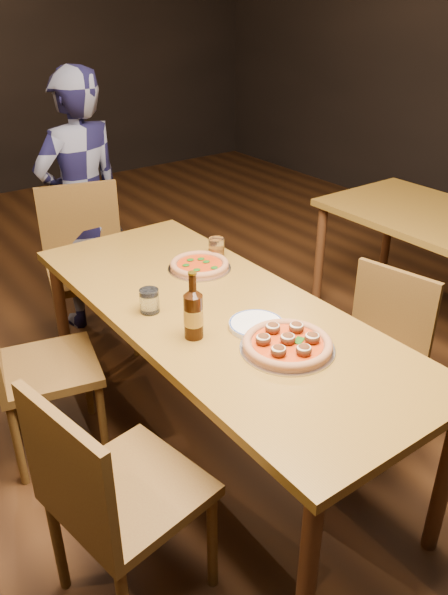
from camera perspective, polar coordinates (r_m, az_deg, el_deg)
ground at (r=2.85m, az=-0.61°, el=-14.34°), size 9.00×9.00×0.00m
room_shell at (r=2.10m, az=-0.90°, el=26.36°), size 9.00×9.00×9.00m
table_main at (r=2.44m, az=-0.69°, el=-2.49°), size 0.80×2.00×0.75m
chair_main_nw at (r=2.02m, az=-9.26°, el=-18.12°), size 0.51×0.51×0.95m
chair_main_sw at (r=2.68m, az=-16.95°, el=-6.46°), size 0.51×0.51×0.91m
chair_main_e at (r=2.72m, az=13.96°, el=-6.13°), size 0.47×0.47×0.86m
chair_end at (r=3.41m, az=-13.07°, el=2.55°), size 0.57×0.57×0.99m
pizza_meatball at (r=2.14m, az=6.26°, el=-4.52°), size 0.35×0.35×0.06m
pizza_margherita at (r=2.74m, az=-2.42°, el=3.21°), size 0.30×0.30×0.04m
plate_stack at (r=2.27m, az=3.21°, el=-2.72°), size 0.22×0.22×0.02m
beer_bottle at (r=2.16m, az=-3.02°, el=-1.72°), size 0.07×0.07×0.26m
water_glass at (r=2.37m, az=-7.34°, el=-0.32°), size 0.08×0.08×0.10m
amber_glass at (r=2.85m, az=-0.75°, el=4.91°), size 0.08×0.08×0.10m
diner at (r=3.62m, az=-13.76°, el=8.97°), size 0.63×0.47×1.57m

